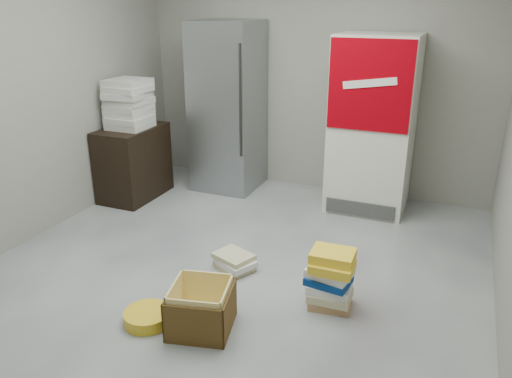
{
  "coord_description": "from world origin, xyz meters",
  "views": [
    {
      "loc": [
        1.59,
        -2.96,
        2.11
      ],
      "look_at": [
        0.05,
        0.7,
        0.59
      ],
      "focal_mm": 35.0,
      "sensor_mm": 36.0,
      "label": 1
    }
  ],
  "objects": [
    {
      "name": "coke_cooler",
      "position": [
        0.75,
        2.12,
        0.9
      ],
      "size": [
        0.8,
        0.73,
        1.8
      ],
      "color": "silver",
      "rests_on": "ground"
    },
    {
      "name": "room_shell",
      "position": [
        0.0,
        0.0,
        1.8
      ],
      "size": [
        4.04,
        5.04,
        2.82
      ],
      "color": "gray",
      "rests_on": "ground"
    },
    {
      "name": "phonebook_stack_main",
      "position": [
        0.88,
        0.12,
        0.22
      ],
      "size": [
        0.35,
        0.29,
        0.45
      ],
      "rotation": [
        0.0,
        0.0,
        -0.01
      ],
      "color": "tan",
      "rests_on": "ground"
    },
    {
      "name": "supply_box_stack",
      "position": [
        -1.72,
        1.4,
        1.06
      ],
      "size": [
        0.43,
        0.44,
        0.52
      ],
      "color": "beige",
      "rests_on": "wood_shelf"
    },
    {
      "name": "cardboard_box",
      "position": [
        0.14,
        -0.47,
        0.14
      ],
      "size": [
        0.49,
        0.49,
        0.33
      ],
      "rotation": [
        0.0,
        0.0,
        0.23
      ],
      "color": "yellow",
      "rests_on": "ground"
    },
    {
      "name": "ground",
      "position": [
        0.0,
        0.0,
        0.0
      ],
      "size": [
        5.0,
        5.0,
        0.0
      ],
      "primitive_type": "plane",
      "color": "#B1B1AC",
      "rests_on": "ground"
    },
    {
      "name": "phonebook_stack_side",
      "position": [
        0.01,
        0.33,
        0.07
      ],
      "size": [
        0.4,
        0.36,
        0.14
      ],
      "rotation": [
        0.0,
        0.0,
        -0.42
      ],
      "color": "#C6BB8B",
      "rests_on": "ground"
    },
    {
      "name": "steel_fridge",
      "position": [
        -0.9,
        2.13,
        0.95
      ],
      "size": [
        0.7,
        0.72,
        1.9
      ],
      "color": "#9DA0A4",
      "rests_on": "ground"
    },
    {
      "name": "wood_shelf",
      "position": [
        -1.73,
        1.4,
        0.4
      ],
      "size": [
        0.5,
        0.8,
        0.8
      ],
      "primitive_type": "cube",
      "color": "black",
      "rests_on": "ground"
    },
    {
      "name": "bucket_lid",
      "position": [
        -0.24,
        -0.57,
        0.04
      ],
      "size": [
        0.38,
        0.38,
        0.09
      ],
      "primitive_type": "cylinder",
      "rotation": [
        0.0,
        0.0,
        0.17
      ],
      "color": "gold",
      "rests_on": "ground"
    }
  ]
}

